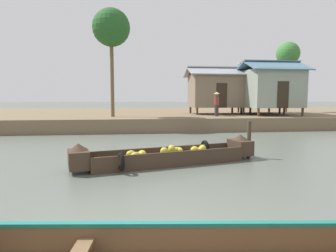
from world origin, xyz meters
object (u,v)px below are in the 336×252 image
stilt_house_left (216,90)px  mooring_post (249,140)px  banana_boat (168,155)px  stilt_house_mid_right (261,89)px  palm_tree_mid (288,55)px  palm_tree_far (111,28)px  stilt_house_mid_left (271,88)px  vendor_person (217,103)px

stilt_house_left → mooring_post: size_ratio=3.60×
mooring_post → banana_boat: bearing=-168.3°
stilt_house_mid_right → palm_tree_mid: 4.67m
stilt_house_left → palm_tree_far: 9.08m
stilt_house_mid_right → palm_tree_mid: palm_tree_mid is taller
palm_tree_far → mooring_post: bearing=-61.9°
stilt_house_mid_right → stilt_house_mid_left: bearing=-99.7°
palm_tree_mid → banana_boat: bearing=-129.1°
stilt_house_mid_right → banana_boat: bearing=-124.2°
banana_boat → stilt_house_mid_right: bearing=55.8°
stilt_house_mid_right → palm_tree_far: size_ratio=0.58×
banana_boat → stilt_house_mid_right: size_ratio=1.47×
banana_boat → mooring_post: size_ratio=4.64×
banana_boat → stilt_house_mid_left: size_ratio=1.40×
vendor_person → stilt_house_mid_left: bearing=12.8°
stilt_house_left → stilt_house_mid_right: bearing=10.4°
palm_tree_mid → mooring_post: palm_tree_mid is taller
stilt_house_left → palm_tree_mid: palm_tree_mid is taller
stilt_house_mid_left → palm_tree_far: 12.02m
palm_tree_far → vendor_person: size_ratio=4.25×
palm_tree_mid → mooring_post: 18.43m
palm_tree_far → vendor_person: palm_tree_far is taller
vendor_person → stilt_house_mid_right: bearing=36.7°
stilt_house_mid_left → palm_tree_mid: bearing=49.5°
stilt_house_mid_left → palm_tree_far: bearing=-177.0°
stilt_house_mid_right → palm_tree_far: bearing=-164.9°
banana_boat → mooring_post: (2.92, 0.61, 0.37)m
stilt_house_left → stilt_house_mid_left: stilt_house_mid_left is taller
stilt_house_mid_left → palm_tree_far: size_ratio=0.61×
stilt_house_left → vendor_person: (-0.79, -2.85, -0.94)m
stilt_house_mid_left → mooring_post: 12.43m
stilt_house_left → palm_tree_far: size_ratio=0.66×
stilt_house_mid_left → vendor_person: stilt_house_mid_left is taller
palm_tree_mid → palm_tree_far: 15.73m
palm_tree_mid → mooring_post: size_ratio=4.75×
banana_boat → stilt_house_mid_right: stilt_house_mid_right is taller
stilt_house_mid_left → palm_tree_mid: size_ratio=0.70×
stilt_house_mid_left → palm_tree_far: (-11.40, -0.60, 3.78)m
banana_boat → vendor_person: vendor_person is taller
stilt_house_mid_right → palm_tree_mid: size_ratio=0.67×
mooring_post → vendor_person: bearing=80.1°
stilt_house_left → stilt_house_mid_right: (4.01, 0.73, 0.11)m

